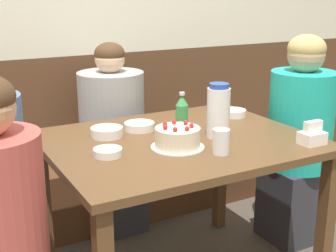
% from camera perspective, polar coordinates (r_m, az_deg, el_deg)
% --- Properties ---
extents(back_wall, '(4.80, 0.04, 2.50)m').
position_cam_1_polar(back_wall, '(2.99, -9.02, 12.74)').
color(back_wall, brown).
rests_on(back_wall, ground_plane).
extents(bench_seat, '(2.65, 0.38, 0.43)m').
position_cam_1_polar(bench_seat, '(3.03, -6.71, -7.42)').
color(bench_seat, '#56331E').
rests_on(bench_seat, ground_plane).
extents(dining_table, '(1.17, 0.93, 0.77)m').
position_cam_1_polar(dining_table, '(2.16, 1.28, -4.09)').
color(dining_table, brown).
rests_on(dining_table, ground_plane).
extents(birthday_cake, '(0.23, 0.23, 0.11)m').
position_cam_1_polar(birthday_cake, '(1.99, 1.17, -1.45)').
color(birthday_cake, white).
rests_on(birthday_cake, dining_table).
extents(water_pitcher, '(0.11, 0.11, 0.25)m').
position_cam_1_polar(water_pitcher, '(2.13, 6.16, 1.81)').
color(water_pitcher, white).
rests_on(water_pitcher, dining_table).
extents(soju_bottle, '(0.06, 0.06, 0.19)m').
position_cam_1_polar(soju_bottle, '(2.22, 1.71, 1.63)').
color(soju_bottle, '#388E4C').
rests_on(soju_bottle, dining_table).
extents(napkin_holder, '(0.11, 0.08, 0.11)m').
position_cam_1_polar(napkin_holder, '(2.13, 17.17, -1.14)').
color(napkin_holder, white).
rests_on(napkin_holder, dining_table).
extents(bowl_soup_white, '(0.15, 0.15, 0.04)m').
position_cam_1_polar(bowl_soup_white, '(2.26, -3.50, -0.02)').
color(bowl_soup_white, white).
rests_on(bowl_soup_white, dining_table).
extents(bowl_rice_small, '(0.15, 0.15, 0.04)m').
position_cam_1_polar(bowl_rice_small, '(2.17, -7.46, -0.72)').
color(bowl_rice_small, white).
rests_on(bowl_rice_small, dining_table).
extents(bowl_side_dish, '(0.12, 0.12, 0.03)m').
position_cam_1_polar(bowl_side_dish, '(1.92, -7.36, -3.18)').
color(bowl_side_dish, white).
rests_on(bowl_side_dish, dining_table).
extents(bowl_sauce_shallow, '(0.13, 0.13, 0.04)m').
position_cam_1_polar(bowl_sauce_shallow, '(2.52, 8.00, 1.60)').
color(bowl_sauce_shallow, white).
rests_on(bowl_sauce_shallow, dining_table).
extents(glass_water_tall, '(0.07, 0.07, 0.10)m').
position_cam_1_polar(glass_water_tall, '(1.93, 6.48, -1.90)').
color(glass_water_tall, silver).
rests_on(glass_water_tall, dining_table).
extents(person_pale_blue_shirt, '(0.38, 0.38, 1.14)m').
position_cam_1_polar(person_pale_blue_shirt, '(2.80, -6.77, -1.70)').
color(person_pale_blue_shirt, '#33333D').
rests_on(person_pale_blue_shirt, ground_plane).
extents(person_dark_striped, '(0.36, 0.36, 1.20)m').
position_cam_1_polar(person_dark_striped, '(2.75, 15.68, -1.96)').
color(person_dark_striped, '#33333D').
rests_on(person_dark_striped, ground_plane).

